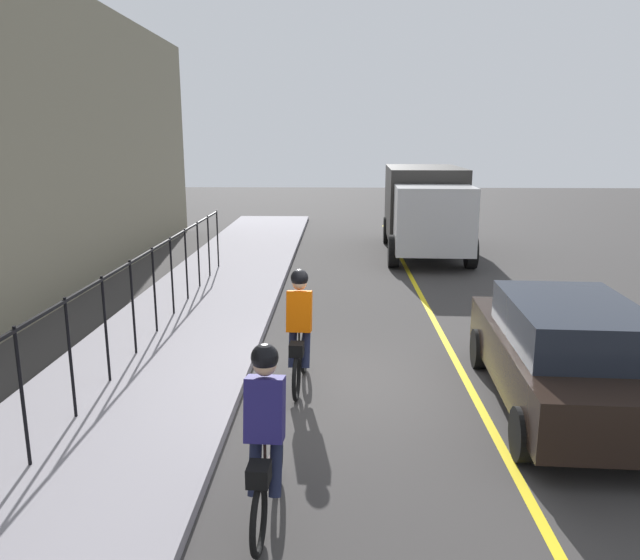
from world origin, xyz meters
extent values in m
plane|color=#383635|center=(0.00, 0.00, 0.00)|extent=(80.00, 80.00, 0.00)
cube|color=yellow|center=(0.00, -1.60, 0.00)|extent=(36.00, 0.12, 0.01)
cube|color=gray|center=(0.00, 3.40, 0.07)|extent=(40.00, 3.20, 0.15)
cylinder|color=black|center=(-2.61, 3.80, 0.95)|extent=(0.04, 0.04, 1.60)
cylinder|color=black|center=(-1.41, 3.80, 0.95)|extent=(0.04, 0.04, 1.60)
cylinder|color=black|center=(-0.20, 3.80, 0.95)|extent=(0.04, 0.04, 1.60)
cylinder|color=black|center=(1.00, 3.80, 0.95)|extent=(0.04, 0.04, 1.60)
cylinder|color=black|center=(2.20, 3.80, 0.95)|extent=(0.04, 0.04, 1.60)
cylinder|color=black|center=(3.41, 3.80, 0.95)|extent=(0.04, 0.04, 1.60)
cylinder|color=black|center=(4.61, 3.80, 0.95)|extent=(0.04, 0.04, 1.60)
cylinder|color=black|center=(5.81, 3.80, 0.95)|extent=(0.04, 0.04, 1.60)
cylinder|color=black|center=(7.02, 3.80, 0.95)|extent=(0.04, 0.04, 1.60)
cylinder|color=black|center=(8.22, 3.80, 0.95)|extent=(0.04, 0.04, 1.60)
cube|color=black|center=(1.00, 3.80, 1.70)|extent=(14.44, 0.04, 0.04)
torus|color=black|center=(0.57, 0.94, 0.33)|extent=(0.66, 0.09, 0.66)
torus|color=black|center=(-0.47, 0.99, 0.33)|extent=(0.66, 0.09, 0.66)
cube|color=black|center=(0.05, 0.96, 0.58)|extent=(0.93, 0.09, 0.24)
cylinder|color=black|center=(-0.10, 0.97, 0.73)|extent=(0.03, 0.03, 0.35)
cube|color=#DE5502|center=(-0.05, 0.97, 1.21)|extent=(0.36, 0.38, 0.63)
sphere|color=tan|center=(0.00, 0.97, 1.62)|extent=(0.22, 0.22, 0.22)
sphere|color=black|center=(0.00, 0.97, 1.70)|extent=(0.26, 0.26, 0.26)
cylinder|color=#191E38|center=(-0.06, 1.07, 0.68)|extent=(0.34, 0.14, 0.65)
cylinder|color=#191E38|center=(-0.07, 0.87, 0.68)|extent=(0.34, 0.14, 0.65)
cube|color=black|center=(-0.42, 0.99, 0.75)|extent=(0.25, 0.21, 0.18)
torus|color=black|center=(-2.74, 1.05, 0.33)|extent=(0.66, 0.09, 0.66)
torus|color=black|center=(-3.79, 1.10, 0.33)|extent=(0.66, 0.09, 0.66)
cube|color=black|center=(-3.27, 1.08, 0.58)|extent=(0.93, 0.09, 0.24)
cylinder|color=black|center=(-3.42, 1.09, 0.73)|extent=(0.03, 0.03, 0.35)
cube|color=navy|center=(-3.37, 1.08, 1.21)|extent=(0.36, 0.38, 0.63)
sphere|color=tan|center=(-3.32, 1.08, 1.62)|extent=(0.22, 0.22, 0.22)
sphere|color=black|center=(-3.32, 1.08, 1.70)|extent=(0.26, 0.26, 0.26)
cylinder|color=#191E38|center=(-3.38, 1.18, 0.68)|extent=(0.34, 0.14, 0.65)
cylinder|color=#191E38|center=(-3.39, 0.98, 0.68)|extent=(0.34, 0.14, 0.65)
cube|color=black|center=(-3.74, 1.10, 0.75)|extent=(0.25, 0.21, 0.18)
cube|color=black|center=(-0.62, -2.69, 0.67)|extent=(4.49, 2.04, 0.70)
cube|color=#1E232D|center=(-0.82, -2.68, 1.30)|extent=(2.55, 1.72, 0.56)
cylinder|color=black|center=(0.92, -1.93, 0.32)|extent=(0.65, 0.25, 0.64)
cylinder|color=black|center=(0.82, -3.62, 0.32)|extent=(0.65, 0.25, 0.64)
cylinder|color=black|center=(-2.07, -1.76, 0.32)|extent=(0.65, 0.25, 0.64)
cube|color=#32302D|center=(12.20, -2.47, 1.63)|extent=(4.85, 2.59, 2.30)
cube|color=silver|center=(8.79, -2.34, 1.43)|extent=(1.91, 2.28, 1.90)
cylinder|color=black|center=(8.88, -3.46, 0.48)|extent=(0.97, 0.34, 0.96)
cylinder|color=black|center=(8.97, -1.22, 0.48)|extent=(0.97, 0.34, 0.96)
cylinder|color=black|center=(13.22, -3.64, 0.48)|extent=(0.97, 0.34, 0.96)
cylinder|color=black|center=(13.31, -1.40, 0.48)|extent=(0.97, 0.34, 0.96)
camera|label=1|loc=(-8.59, 0.41, 3.65)|focal=34.06mm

